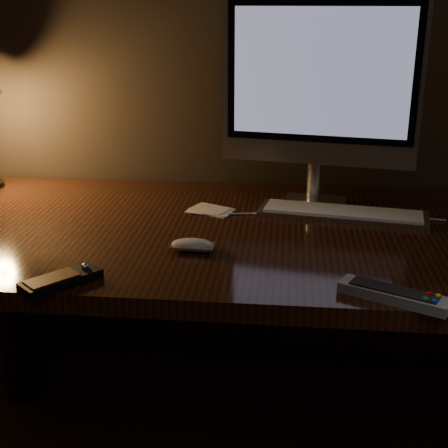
# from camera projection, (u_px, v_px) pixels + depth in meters

# --- Properties ---
(desk) EXTENTS (1.60, 0.75, 0.75)m
(desk) POSITION_uv_depth(u_px,v_px,m) (243.00, 267.00, 1.55)
(desk) COLOR black
(desk) RESTS_ON ground
(monitor) EXTENTS (0.48, 0.16, 0.50)m
(monitor) POSITION_uv_depth(u_px,v_px,m) (320.00, 87.00, 1.50)
(monitor) COLOR silver
(monitor) RESTS_ON desk
(keyboard) EXTENTS (0.42, 0.17, 0.02)m
(keyboard) POSITION_uv_depth(u_px,v_px,m) (343.00, 213.00, 1.52)
(keyboard) COLOR silver
(keyboard) RESTS_ON desk
(mouse) EXTENTS (0.09, 0.05, 0.02)m
(mouse) POSITION_uv_depth(u_px,v_px,m) (193.00, 246.00, 1.31)
(mouse) COLOR white
(mouse) RESTS_ON desk
(media_remote) EXTENTS (0.14, 0.15, 0.03)m
(media_remote) POSITION_uv_depth(u_px,v_px,m) (61.00, 280.00, 1.15)
(media_remote) COLOR black
(media_remote) RESTS_ON desk
(tv_remote) EXTENTS (0.19, 0.13, 0.02)m
(tv_remote) POSITION_uv_depth(u_px,v_px,m) (394.00, 295.00, 1.09)
(tv_remote) COLOR gray
(tv_remote) RESTS_ON desk
(papers) EXTENTS (0.13, 0.11, 0.01)m
(papers) POSITION_uv_depth(u_px,v_px,m) (210.00, 210.00, 1.55)
(papers) COLOR white
(papers) RESTS_ON desk
(cable) EXTENTS (0.58, 0.03, 0.00)m
(cable) POSITION_uv_depth(u_px,v_px,m) (324.00, 216.00, 1.51)
(cable) COLOR white
(cable) RESTS_ON desk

